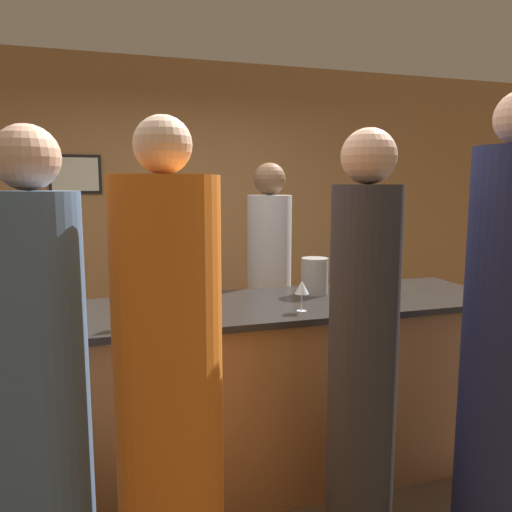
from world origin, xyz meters
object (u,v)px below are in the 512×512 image
ice_bucket (315,276)px  guest_0 (506,347)px  guest_1 (169,411)px  wine_bottle_0 (375,289)px  guest_2 (362,362)px  bartender (269,299)px  guest_3 (43,413)px

ice_bucket → guest_0: bearing=-65.4°
guest_1 → wine_bottle_0: guest_1 is taller
guest_2 → wine_bottle_0: bearing=54.1°
bartender → guest_2: guest_2 is taller
guest_1 → bartender: bearing=60.4°
bartender → guest_1: size_ratio=0.96×
guest_3 → wine_bottle_0: bearing=16.2°
wine_bottle_0 → ice_bucket: wine_bottle_0 is taller
wine_bottle_0 → ice_bucket: bearing=106.5°
bartender → guest_3: bearing=48.1°
guest_0 → guest_1: bearing=-179.3°
guest_2 → guest_3: guest_2 is taller
bartender → wine_bottle_0: bearing=102.3°
guest_1 → guest_3: bearing=164.6°
guest_3 → guest_2: bearing=2.2°
guest_1 → guest_2: size_ratio=1.00×
guest_0 → ice_bucket: 1.12m
guest_0 → wine_bottle_0: (-0.33, 0.55, 0.17)m
guest_2 → wine_bottle_0: 0.55m
guest_2 → guest_3: 1.27m
bartender → wine_bottle_0: bartender is taller
bartender → guest_3: size_ratio=0.98×
ice_bucket → guest_2: bearing=-100.3°
bartender → guest_3: 2.01m
bartender → guest_3: (-1.34, -1.49, 0.01)m
guest_1 → ice_bucket: guest_1 is taller
ice_bucket → guest_1: bearing=-134.3°
guest_1 → guest_3: 0.44m
guest_3 → ice_bucket: (1.43, 0.91, 0.25)m
bartender → guest_2: size_ratio=0.96×
guest_1 → ice_bucket: size_ratio=8.66×
guest_0 → guest_2: size_ratio=1.08×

